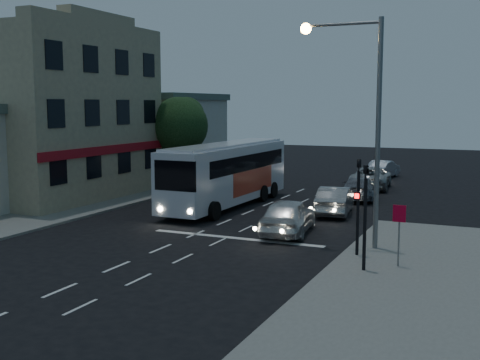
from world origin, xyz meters
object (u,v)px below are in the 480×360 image
at_px(car_sedan_c, 371,177).
at_px(streetlight, 362,106).
at_px(car_sedan_b, 359,188).
at_px(traffic_signal_side, 365,204).
at_px(street_tree, 179,123).
at_px(car_sedan_a, 335,200).
at_px(traffic_signal_main, 358,195).
at_px(tour_bus, 227,172).
at_px(regulatory_sign, 399,225).
at_px(car_extra, 383,169).
at_px(car_suv, 288,216).

height_order(car_sedan_c, streetlight, streetlight).
distance_m(car_sedan_b, traffic_signal_side, 16.56).
bearing_deg(street_tree, car_sedan_a, -24.18).
height_order(car_sedan_b, traffic_signal_main, traffic_signal_main).
bearing_deg(car_sedan_b, street_tree, -10.79).
bearing_deg(tour_bus, regulatory_sign, -39.35).
distance_m(tour_bus, car_sedan_c, 12.39).
distance_m(regulatory_sign, streetlight, 5.18).
bearing_deg(tour_bus, car_sedan_c, 62.13).
distance_m(car_sedan_b, street_tree, 13.22).
bearing_deg(street_tree, car_sedan_c, 22.29).
xyz_separation_m(car_extra, regulatory_sign, (5.55, -26.69, 0.90)).
distance_m(car_sedan_a, street_tree, 14.36).
bearing_deg(regulatory_sign, car_extra, 101.74).
relative_size(tour_bus, traffic_signal_side, 2.88).
bearing_deg(car_extra, car_sedan_c, 100.65).
bearing_deg(car_sedan_b, car_sedan_a, 79.99).
height_order(traffic_signal_main, street_tree, street_tree).
height_order(car_extra, traffic_signal_main, traffic_signal_main).
distance_m(car_sedan_a, regulatory_sign, 10.78).
xyz_separation_m(tour_bus, regulatory_sign, (11.17, -9.52, -0.35)).
distance_m(car_suv, car_extra, 22.66).
distance_m(car_suv, traffic_signal_side, 6.94).
xyz_separation_m(tour_bus, streetlight, (9.21, -7.08, 3.78)).
height_order(car_suv, car_extra, car_suv).
relative_size(tour_bus, car_extra, 2.78).
xyz_separation_m(car_sedan_b, regulatory_sign, (4.85, -15.05, 0.90)).
relative_size(car_suv, traffic_signal_side, 1.16).
distance_m(car_sedan_c, traffic_signal_side, 21.74).
bearing_deg(car_extra, car_suv, 97.56).
bearing_deg(car_suv, regulatory_sign, 136.39).
distance_m(tour_bus, regulatory_sign, 14.68).
xyz_separation_m(car_sedan_b, traffic_signal_side, (3.85, -16.02, 1.73)).
relative_size(car_sedan_c, traffic_signal_side, 1.32).
relative_size(car_sedan_c, regulatory_sign, 2.46).
xyz_separation_m(traffic_signal_side, streetlight, (-0.96, 3.40, 3.31)).
bearing_deg(regulatory_sign, car_sedan_c, 104.36).
xyz_separation_m(car_sedan_b, car_sedan_c, (-0.35, 5.25, 0.06)).
bearing_deg(car_sedan_c, traffic_signal_main, 94.61).
relative_size(traffic_signal_main, traffic_signal_side, 1.00).
bearing_deg(car_sedan_c, car_suv, 83.15).
bearing_deg(car_suv, traffic_signal_main, 134.25).
relative_size(traffic_signal_main, regulatory_sign, 1.86).
xyz_separation_m(tour_bus, car_sedan_a, (6.31, 0.07, -1.21)).
xyz_separation_m(car_sedan_a, traffic_signal_main, (3.16, -8.57, 1.68)).
distance_m(car_sedan_a, traffic_signal_side, 11.36).
relative_size(car_sedan_b, streetlight, 0.53).
xyz_separation_m(car_sedan_c, street_tree, (-12.31, -5.05, 3.75)).
xyz_separation_m(car_sedan_b, car_extra, (-0.70, 11.64, 0.01)).
bearing_deg(car_extra, tour_bus, 79.40).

